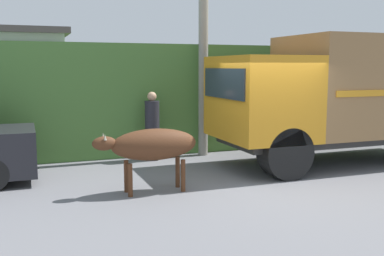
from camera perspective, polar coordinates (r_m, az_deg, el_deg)
ground_plane at (r=9.76m, az=9.56°, el=-6.65°), size 60.00×60.00×0.00m
hillside_embankment at (r=15.10m, az=-2.01°, el=4.36°), size 32.00×5.38×3.03m
cargo_truck at (r=11.82m, az=18.64°, el=4.28°), size 6.27×2.48×3.16m
brown_cow at (r=8.64m, az=-5.08°, el=-2.21°), size 2.03×0.61×1.24m
pedestrian_on_hill at (r=11.64m, az=-5.08°, el=0.64°), size 0.49×0.49×1.78m
utility_pole at (r=12.23m, az=1.46°, el=12.17°), size 0.90×0.26×6.49m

